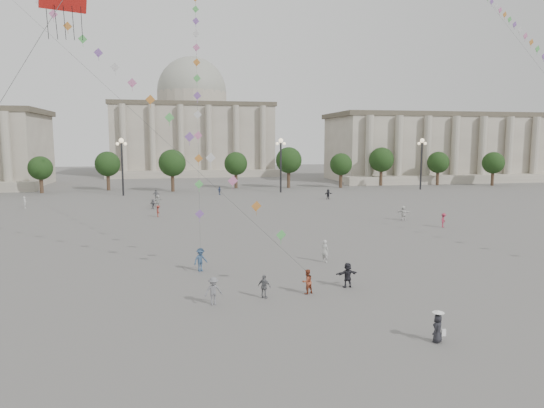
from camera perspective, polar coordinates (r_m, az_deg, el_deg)
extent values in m
plane|color=#5E5B58|center=(25.92, 0.97, -15.64)|extent=(360.00, 360.00, 0.00)
cube|color=gray|center=(142.83, 23.14, 5.99)|extent=(80.00, 22.00, 16.00)
cube|color=#50493A|center=(142.96, 23.31, 9.44)|extent=(81.60, 22.44, 1.20)
cube|color=gray|center=(132.57, 26.13, 2.73)|extent=(84.00, 4.00, 2.00)
cube|color=gray|center=(153.40, -9.27, 7.30)|extent=(46.00, 30.00, 20.00)
cube|color=#50493A|center=(153.75, -9.35, 11.25)|extent=(46.92, 30.60, 1.20)
cube|color=gray|center=(136.72, -8.96, 3.52)|extent=(48.30, 4.00, 2.00)
cylinder|color=gray|center=(153.89, -9.37, 11.96)|extent=(21.00, 21.00, 5.00)
sphere|color=gray|center=(154.11, -9.39, 12.88)|extent=(21.00, 21.00, 21.00)
cylinder|color=#3A2A1D|center=(104.70, -24.86, 2.16)|extent=(0.70, 0.70, 3.52)
sphere|color=black|center=(104.47, -24.97, 4.17)|extent=(5.12, 5.12, 5.12)
cylinder|color=#3A2A1D|center=(102.50, -18.33, 2.37)|extent=(0.70, 0.70, 3.52)
sphere|color=black|center=(102.26, -18.41, 4.43)|extent=(5.12, 5.12, 5.12)
cylinder|color=#3A2A1D|center=(101.67, -11.60, 2.56)|extent=(0.70, 0.70, 3.52)
sphere|color=black|center=(101.43, -11.65, 4.63)|extent=(5.12, 5.12, 5.12)
cylinder|color=#3A2A1D|center=(102.26, -4.85, 2.71)|extent=(0.70, 0.70, 3.52)
sphere|color=black|center=(102.02, -4.88, 4.77)|extent=(5.12, 5.12, 5.12)
cylinder|color=#3A2A1D|center=(104.23, 1.72, 2.83)|extent=(0.70, 0.70, 3.52)
sphere|color=black|center=(104.00, 1.73, 4.85)|extent=(5.12, 5.12, 5.12)
cylinder|color=#3A2A1D|center=(107.52, 7.98, 2.90)|extent=(0.70, 0.70, 3.52)
sphere|color=black|center=(107.29, 8.02, 4.86)|extent=(5.12, 5.12, 5.12)
cylinder|color=#3A2A1D|center=(112.00, 13.80, 2.94)|extent=(0.70, 0.70, 3.52)
sphere|color=black|center=(111.78, 13.86, 4.82)|extent=(5.12, 5.12, 5.12)
cylinder|color=#3A2A1D|center=(117.54, 19.13, 2.94)|extent=(0.70, 0.70, 3.52)
sphere|color=black|center=(117.33, 19.20, 4.73)|extent=(5.12, 5.12, 5.12)
cylinder|color=#3A2A1D|center=(124.00, 23.94, 2.93)|extent=(0.70, 0.70, 3.52)
sphere|color=black|center=(123.80, 24.03, 4.63)|extent=(5.12, 5.12, 5.12)
cylinder|color=#262628|center=(94.00, -17.20, 3.97)|extent=(0.36, 0.36, 10.00)
sphere|color=#FFE5B2|center=(93.85, -17.32, 7.14)|extent=(0.90, 0.90, 0.90)
sphere|color=#FFE5B2|center=(93.93, -17.73, 6.76)|extent=(0.60, 0.60, 0.60)
sphere|color=#FFE5B2|center=(93.78, -16.88, 6.79)|extent=(0.60, 0.60, 0.60)
cylinder|color=#262628|center=(95.57, 1.04, 4.36)|extent=(0.36, 0.36, 10.00)
sphere|color=#FFE5B2|center=(95.43, 1.04, 7.48)|extent=(0.90, 0.90, 0.90)
sphere|color=#FFE5B2|center=(95.29, 0.63, 7.12)|extent=(0.60, 0.60, 0.60)
sphere|color=#FFE5B2|center=(95.59, 1.46, 7.11)|extent=(0.60, 0.60, 0.60)
cylinder|color=#262628|center=(105.99, 17.15, 4.33)|extent=(0.36, 0.36, 10.00)
sphere|color=#FFE5B2|center=(105.86, 17.26, 7.14)|extent=(0.90, 0.90, 0.90)
sphere|color=#FFE5B2|center=(105.54, 16.91, 6.83)|extent=(0.60, 0.60, 0.60)
sphere|color=#FFE5B2|center=(106.20, 17.58, 6.81)|extent=(0.60, 0.60, 0.60)
imported|color=navy|center=(92.12, -6.20, 1.57)|extent=(0.94, 0.91, 1.58)
imported|color=#232328|center=(34.51, 8.88, -8.25)|extent=(1.68, 0.71, 1.75)
imported|color=beige|center=(77.38, -13.31, 0.38)|extent=(1.70, 1.36, 1.81)
imported|color=slate|center=(30.83, -6.90, -10.13)|extent=(1.24, 0.86, 1.76)
imported|color=silver|center=(64.44, 15.20, -1.03)|extent=(1.85, 1.19, 1.91)
imported|color=#9D2A42|center=(60.67, 19.53, -1.81)|extent=(1.21, 1.22, 1.69)
imported|color=black|center=(85.19, 6.62, 1.15)|extent=(1.73, 1.07, 1.77)
imported|color=silver|center=(82.35, -27.07, 0.17)|extent=(0.60, 0.74, 1.78)
imported|color=slate|center=(74.68, -13.82, -0.01)|extent=(1.31, 1.26, 1.49)
imported|color=#B6B7B2|center=(41.19, 6.24, -5.51)|extent=(0.78, 0.83, 1.91)
imported|color=slate|center=(85.22, -13.49, 1.04)|extent=(1.14, 0.55, 1.88)
imported|color=maroon|center=(66.74, -13.24, -0.83)|extent=(0.79, 1.11, 1.56)
imported|color=slate|center=(31.85, -0.91, -9.69)|extent=(0.96, 0.84, 1.55)
imported|color=brown|center=(32.81, 4.15, -9.09)|extent=(0.99, 0.89, 1.67)
imported|color=navy|center=(38.53, -8.41, -6.51)|extent=(1.37, 1.21, 1.85)
imported|color=black|center=(26.68, 18.91, -13.68)|extent=(0.85, 0.80, 1.46)
cone|color=white|center=(26.38, 19.00, -11.87)|extent=(0.52, 0.52, 0.14)
cylinder|color=white|center=(26.40, 18.99, -11.99)|extent=(0.60, 0.60, 0.02)
cube|color=white|center=(26.74, 19.54, -14.06)|extent=(0.22, 0.10, 0.35)
cylinder|color=#3F3F3F|center=(53.20, -25.55, 18.36)|extent=(0.02, 0.02, 69.63)
cube|color=#52B356|center=(33.14, 1.08, -3.65)|extent=(0.76, 0.25, 0.76)
cube|color=#C0742D|center=(33.98, -1.86, -0.25)|extent=(0.76, 0.25, 0.76)
cube|color=#C6699C|center=(35.02, -4.63, 2.74)|extent=(0.76, 0.25, 0.76)
cube|color=silver|center=(36.24, -7.24, 5.41)|extent=(0.76, 0.25, 0.76)
cube|color=#7D50A1|center=(37.60, -9.69, 7.80)|extent=(0.76, 0.25, 0.76)
cube|color=#52B356|center=(39.08, -11.98, 9.93)|extent=(0.76, 0.25, 0.76)
cube|color=#C0742D|center=(40.67, -14.13, 11.83)|extent=(0.76, 0.25, 0.76)
cube|color=#C6699C|center=(42.34, -16.13, 13.53)|extent=(0.76, 0.25, 0.76)
cube|color=silver|center=(44.09, -18.01, 15.05)|extent=(0.76, 0.25, 0.76)
cube|color=#7D50A1|center=(45.91, -19.75, 16.41)|extent=(0.76, 0.25, 0.76)
cube|color=#52B356|center=(47.78, -21.39, 17.63)|extent=(0.76, 0.25, 0.76)
cube|color=#C0742D|center=(49.70, -22.92, 18.72)|extent=(0.76, 0.25, 0.76)
cube|color=#C6699C|center=(51.67, -24.35, 19.70)|extent=(0.76, 0.25, 0.76)
cube|color=silver|center=(53.67, -25.68, 20.58)|extent=(0.76, 0.25, 0.76)
cylinder|color=#3F3F3F|center=(64.17, -9.00, 22.42)|extent=(0.02, 0.02, 70.56)
cube|color=#7D50A1|center=(39.48, -8.51, -1.15)|extent=(0.76, 0.25, 0.76)
cube|color=#52B356|center=(40.84, -8.58, 2.32)|extent=(0.76, 0.25, 0.76)
cube|color=#C0742D|center=(42.35, -8.64, 5.33)|extent=(0.76, 0.25, 0.76)
cube|color=#C6699C|center=(43.96, -8.69, 7.99)|extent=(0.76, 0.25, 0.76)
cube|color=silver|center=(45.66, -8.74, 10.36)|extent=(0.76, 0.25, 0.76)
cube|color=#7D50A1|center=(47.42, -8.78, 12.49)|extent=(0.76, 0.25, 0.76)
cube|color=#52B356|center=(49.24, -8.82, 14.41)|extent=(0.76, 0.25, 0.76)
cube|color=#C0742D|center=(51.11, -8.86, 16.15)|extent=(0.76, 0.25, 0.76)
cube|color=#C6699C|center=(53.01, -8.89, 17.74)|extent=(0.76, 0.25, 0.76)
cube|color=silver|center=(54.94, -8.92, 19.18)|extent=(0.76, 0.25, 0.76)
cube|color=#7D50A1|center=(56.91, -8.95, 20.50)|extent=(0.76, 0.25, 0.76)
cube|color=#52B356|center=(58.89, -8.98, 21.71)|extent=(0.76, 0.25, 0.76)
cube|color=#7D50A1|center=(63.95, 29.36, 14.93)|extent=(0.76, 0.25, 0.76)
cube|color=#52B356|center=(65.66, 28.77, 15.71)|extent=(0.76, 0.25, 0.76)
cube|color=#C0742D|center=(67.39, 28.20, 16.44)|extent=(0.76, 0.25, 0.76)
cube|color=#C6699C|center=(69.14, 27.66, 17.12)|extent=(0.76, 0.25, 0.76)
cube|color=silver|center=(70.90, 27.14, 17.75)|extent=(0.76, 0.25, 0.76)
cube|color=#7D50A1|center=(72.67, 26.64, 18.35)|extent=(0.76, 0.25, 0.76)
cube|color=#52B356|center=(74.45, 26.17, 18.92)|extent=(0.76, 0.25, 0.76)
cube|color=#C0742D|center=(76.24, 25.71, 19.45)|extent=(0.76, 0.25, 0.76)
cube|color=#C6699C|center=(78.04, 25.27, 19.95)|extent=(0.76, 0.25, 0.76)
cube|color=silver|center=(79.84, 24.84, 20.42)|extent=(0.76, 0.25, 0.76)
cube|color=#7D50A1|center=(81.66, 24.44, 20.86)|extent=(0.76, 0.25, 0.76)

